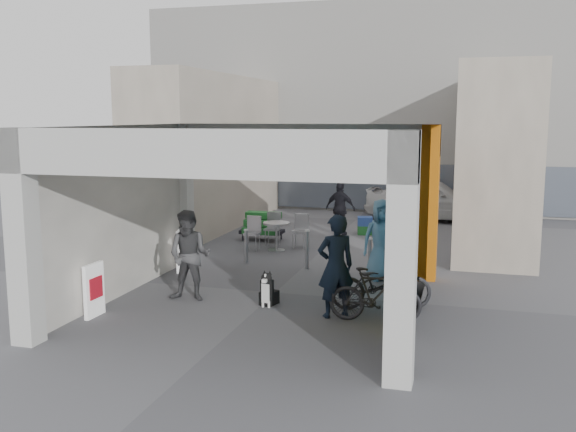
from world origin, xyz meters
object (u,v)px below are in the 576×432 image
(bicycle_rear, at_px, (375,295))
(white_van, at_px, (429,199))
(produce_stand, at_px, (262,229))
(man_with_dog, at_px, (336,266))
(bicycle_front, at_px, (381,284))
(border_collie, at_px, (268,291))
(man_elderly, at_px, (382,240))
(cafe_set, at_px, (275,236))
(man_back_turned, at_px, (190,256))
(man_crates, at_px, (340,209))

(bicycle_rear, distance_m, white_van, 12.01)
(produce_stand, height_order, man_with_dog, man_with_dog)
(produce_stand, bearing_deg, bicycle_front, -47.65)
(border_collie, bearing_deg, man_elderly, 70.04)
(cafe_set, bearing_deg, man_with_dog, -63.07)
(man_with_dog, height_order, man_back_turned, man_with_dog)
(man_elderly, relative_size, white_van, 0.41)
(produce_stand, bearing_deg, cafe_set, -48.26)
(man_with_dog, bearing_deg, man_crates, -110.61)
(man_back_turned, relative_size, man_elderly, 1.00)
(cafe_set, distance_m, man_back_turned, 5.44)
(man_back_turned, height_order, man_elderly, man_elderly)
(cafe_set, bearing_deg, man_back_turned, -91.58)
(cafe_set, distance_m, border_collie, 5.54)
(produce_stand, distance_m, white_van, 6.95)
(cafe_set, distance_m, man_crates, 2.86)
(bicycle_front, bearing_deg, man_with_dog, 114.90)
(border_collie, bearing_deg, man_back_turned, -162.59)
(produce_stand, relative_size, man_elderly, 0.69)
(cafe_set, xyz_separation_m, bicycle_front, (3.64, -5.00, 0.17))
(man_back_turned, height_order, white_van, man_back_turned)
(man_crates, height_order, bicycle_front, man_crates)
(border_collie, height_order, white_van, white_van)
(cafe_set, height_order, white_van, white_van)
(produce_stand, distance_m, man_back_turned, 6.49)
(produce_stand, xyz_separation_m, man_back_turned, (0.58, -6.44, 0.59))
(man_elderly, xyz_separation_m, bicycle_rear, (0.30, -3.09, -0.42))
(white_van, bearing_deg, border_collie, 172.83)
(cafe_set, relative_size, white_van, 0.35)
(man_elderly, height_order, bicycle_front, man_elderly)
(white_van, bearing_deg, man_with_dog, 179.83)
(man_elderly, height_order, bicycle_rear, man_elderly)
(man_with_dog, distance_m, white_van, 11.96)
(bicycle_rear, bearing_deg, border_collie, 73.18)
(produce_stand, distance_m, bicycle_rear, 8.08)
(border_collie, xyz_separation_m, man_elderly, (1.87, 2.66, 0.64))
(man_back_turned, xyz_separation_m, white_van, (4.00, 11.64, -0.15))
(white_van, bearing_deg, man_back_turned, 165.49)
(produce_stand, xyz_separation_m, man_crates, (2.10, 1.43, 0.51))
(cafe_set, xyz_separation_m, man_back_turned, (-0.15, -5.41, 0.58))
(man_with_dog, height_order, bicycle_rear, man_with_dog)
(man_crates, bearing_deg, man_with_dog, 115.03)
(border_collie, distance_m, bicycle_rear, 2.22)
(man_with_dog, relative_size, bicycle_front, 0.99)
(produce_stand, distance_m, border_collie, 6.74)
(cafe_set, xyz_separation_m, white_van, (3.85, 6.23, 0.43))
(man_back_turned, xyz_separation_m, man_elderly, (3.49, 2.72, 0.00))
(man_back_turned, distance_m, man_elderly, 4.42)
(cafe_set, distance_m, white_van, 7.34)
(border_collie, relative_size, man_crates, 0.42)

